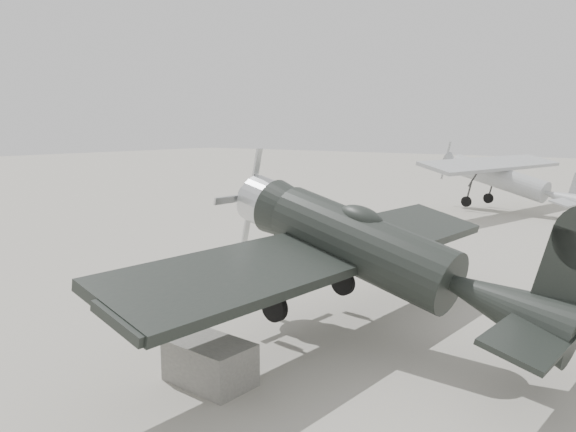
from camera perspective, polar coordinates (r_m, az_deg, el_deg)
name	(u,v)px	position (r m, az deg, el deg)	size (l,w,h in m)	color
ground	(276,287)	(16.40, -1.19, -7.20)	(160.00, 160.00, 0.00)	#A19E8F
lowwing_monoplane	(378,253)	(11.92, 9.12, -3.78)	(8.24, 11.51, 3.71)	black
highwing_monoplane	(504,174)	(32.54, 21.11, 3.97)	(8.32, 11.62, 3.29)	gray
equipment_block	(210,362)	(10.55, -7.95, -14.50)	(1.56, 0.97, 0.78)	#64615C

